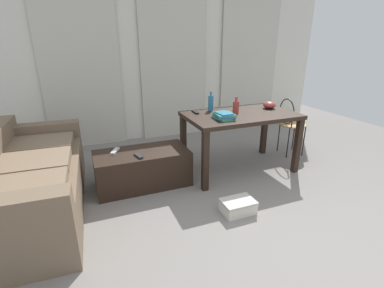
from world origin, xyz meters
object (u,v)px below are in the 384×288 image
at_px(tv_remote_primary, 115,151).
at_px(tv_remote_secondary, 138,156).
at_px(craft_table, 240,121).
at_px(bowl, 269,105).
at_px(wire_chair, 290,120).
at_px(tv_remote_on_table, 195,112).
at_px(shoebox, 238,206).
at_px(book_stack, 224,116).
at_px(bottle_far, 236,107).
at_px(coffee_table, 143,168).
at_px(couch, 27,182).
at_px(bottle_near, 211,103).

xyz_separation_m(tv_remote_primary, tv_remote_secondary, (0.22, -0.25, 0.00)).
relative_size(craft_table, bowl, 8.38).
relative_size(wire_chair, tv_remote_on_table, 4.93).
height_order(craft_table, shoebox, craft_table).
bearing_deg(book_stack, tv_remote_on_table, 115.85).
xyz_separation_m(craft_table, bottle_far, (-0.06, 0.03, 0.18)).
relative_size(coffee_table, bottle_far, 5.18).
distance_m(couch, bottle_near, 2.27).
relative_size(bottle_far, tv_remote_on_table, 1.20).
relative_size(wire_chair, book_stack, 3.18).
relative_size(bottle_near, bottle_far, 1.18).
bearing_deg(shoebox, tv_remote_secondary, 135.58).
relative_size(couch, book_stack, 7.89).
xyz_separation_m(coffee_table, bottle_near, (0.99, 0.25, 0.66)).
xyz_separation_m(bottle_near, tv_remote_on_table, (-0.24, -0.05, -0.09)).
xyz_separation_m(bottle_near, shoebox, (-0.24, -1.18, -0.80)).
relative_size(craft_table, shoebox, 4.23).
xyz_separation_m(bowl, shoebox, (-1.03, -0.99, -0.75)).
distance_m(craft_table, bowl, 0.53).
relative_size(book_stack, tv_remote_primary, 1.46).
bearing_deg(tv_remote_on_table, craft_table, -22.96).
relative_size(tv_remote_secondary, shoebox, 0.47).
height_order(book_stack, shoebox, book_stack).
bearing_deg(book_stack, tv_remote_primary, 165.77).
bearing_deg(craft_table, coffee_table, 177.86).
xyz_separation_m(coffee_table, tv_remote_primary, (-0.28, 0.11, 0.22)).
bearing_deg(tv_remote_on_table, shoebox, -87.84).
height_order(bottle_near, tv_remote_on_table, bottle_near).
xyz_separation_m(bottle_far, tv_remote_secondary, (-1.28, -0.12, -0.42)).
bearing_deg(bottle_far, wire_chair, 8.74).
bearing_deg(bottle_near, couch, -170.56).
height_order(tv_remote_secondary, shoebox, tv_remote_secondary).
distance_m(craft_table, wire_chair, 0.99).
bearing_deg(bowl, book_stack, -162.79).
bearing_deg(bottle_near, tv_remote_on_table, -168.96).
relative_size(couch, shoebox, 6.41).
xyz_separation_m(wire_chair, tv_remote_secondary, (-2.30, -0.28, -0.10)).
height_order(craft_table, wire_chair, wire_chair).
bearing_deg(tv_remote_primary, bottle_near, 32.40).
xyz_separation_m(craft_table, wire_chair, (0.96, 0.19, -0.13)).
bearing_deg(bowl, shoebox, -136.01).
distance_m(craft_table, tv_remote_on_table, 0.59).
bearing_deg(tv_remote_primary, bowl, 24.80).
height_order(bowl, tv_remote_primary, bowl).
bearing_deg(tv_remote_primary, tv_remote_on_table, 31.24).
bearing_deg(book_stack, craft_table, 25.41).
relative_size(book_stack, tv_remote_secondary, 1.74).
distance_m(coffee_table, tv_remote_on_table, 0.97).
xyz_separation_m(tv_remote_on_table, tv_remote_secondary, (-0.82, -0.34, -0.34)).
distance_m(bottle_far, shoebox, 1.30).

